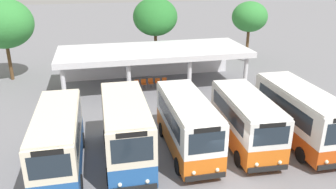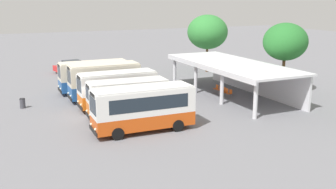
% 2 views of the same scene
% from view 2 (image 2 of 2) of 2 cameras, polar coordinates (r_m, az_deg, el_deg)
% --- Properties ---
extents(ground_plane, '(180.00, 180.00, 0.00)m').
position_cam_2_polar(ground_plane, '(34.28, -11.08, -3.00)').
color(ground_plane, slate).
extents(city_bus_nearest_orange, '(2.34, 7.26, 3.30)m').
position_cam_2_polar(city_bus_nearest_orange, '(42.43, -10.61, 2.73)').
color(city_bus_nearest_orange, black).
rests_on(city_bus_nearest_orange, ground).
extents(city_bus_second_in_row, '(2.51, 6.92, 3.55)m').
position_cam_2_polar(city_bus_second_in_row, '(39.10, -9.15, 2.07)').
color(city_bus_second_in_row, black).
rests_on(city_bus_second_in_row, ground).
extents(city_bus_middle_cream, '(2.34, 7.02, 3.31)m').
position_cam_2_polar(city_bus_middle_cream, '(35.88, -7.26, 0.90)').
color(city_bus_middle_cream, black).
rests_on(city_bus_middle_cream, ground).
extents(city_bus_fourth_amber, '(2.68, 6.74, 3.21)m').
position_cam_2_polar(city_bus_fourth_amber, '(32.57, -5.76, -0.45)').
color(city_bus_fourth_amber, black).
rests_on(city_bus_fourth_amber, ground).
extents(city_bus_fifth_blue, '(2.57, 7.64, 3.37)m').
position_cam_2_polar(city_bus_fifth_blue, '(29.33, -3.61, -1.82)').
color(city_bus_fifth_blue, black).
rests_on(city_bus_fifth_blue, ground).
extents(parked_car_flank, '(2.53, 4.46, 1.62)m').
position_cam_2_polar(parked_car_flank, '(55.07, -13.82, 3.97)').
color(parked_car_flank, black).
rests_on(parked_car_flank, ground).
extents(terminal_canopy, '(16.62, 6.42, 3.40)m').
position_cam_2_polar(terminal_canopy, '(40.94, 9.89, 3.61)').
color(terminal_canopy, silver).
rests_on(terminal_canopy, ground).
extents(waiting_chair_end_by_column, '(0.45, 0.45, 0.86)m').
position_cam_2_polar(waiting_chair_end_by_column, '(42.00, 6.95, 0.94)').
color(waiting_chair_end_by_column, slate).
rests_on(waiting_chair_end_by_column, ground).
extents(waiting_chair_second_from_end, '(0.45, 0.45, 0.86)m').
position_cam_2_polar(waiting_chair_second_from_end, '(41.50, 7.45, 0.78)').
color(waiting_chair_second_from_end, slate).
rests_on(waiting_chair_second_from_end, ground).
extents(waiting_chair_middle_seat, '(0.45, 0.45, 0.86)m').
position_cam_2_polar(waiting_chair_middle_seat, '(41.01, 7.99, 0.61)').
color(waiting_chair_middle_seat, slate).
rests_on(waiting_chair_middle_seat, ground).
extents(waiting_chair_fourth_seat, '(0.45, 0.45, 0.86)m').
position_cam_2_polar(waiting_chair_fourth_seat, '(40.44, 8.33, 0.41)').
color(waiting_chair_fourth_seat, slate).
rests_on(waiting_chair_fourth_seat, ground).
extents(waiting_chair_fifth_seat, '(0.45, 0.45, 0.86)m').
position_cam_2_polar(waiting_chair_fifth_seat, '(39.95, 8.87, 0.23)').
color(waiting_chair_fifth_seat, slate).
rests_on(waiting_chair_fifth_seat, ground).
extents(roadside_tree_behind_canopy, '(4.53, 4.53, 7.30)m').
position_cam_2_polar(roadside_tree_behind_canopy, '(42.60, 16.50, 7.27)').
color(roadside_tree_behind_canopy, brown).
rests_on(roadside_tree_behind_canopy, ground).
extents(roadside_tree_west_of_canopy, '(5.37, 5.37, 7.64)m').
position_cam_2_polar(roadside_tree_west_of_canopy, '(53.63, 5.70, 8.92)').
color(roadside_tree_west_of_canopy, brown).
rests_on(roadside_tree_west_of_canopy, ground).
extents(litter_bin_apron, '(0.49, 0.49, 0.90)m').
position_cam_2_polar(litter_bin_apron, '(38.18, -20.16, -1.18)').
color(litter_bin_apron, '#3F3F47').
rests_on(litter_bin_apron, ground).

